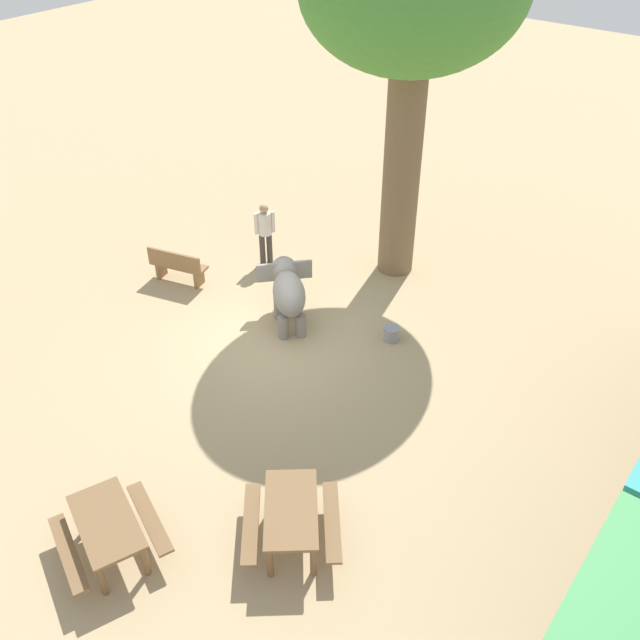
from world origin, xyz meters
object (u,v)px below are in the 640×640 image
object	(u,v)px
picnic_table_far	(291,516)
feed_bucket	(391,333)
person_handler	(265,229)
wooden_bench	(177,265)
elephant	(288,291)
picnic_table_near	(108,529)

from	to	relation	value
picnic_table_far	feed_bucket	world-z (taller)	picnic_table_far
person_handler	feed_bucket	world-z (taller)	person_handler
wooden_bench	feed_bucket	xyz separation A→B (m)	(-1.22, 5.27, -0.31)
elephant	wooden_bench	distance (m)	3.15
elephant	person_handler	distance (m)	2.58
picnic_table_near	person_handler	bearing A→B (deg)	-42.70
elephant	feed_bucket	distance (m)	2.41
wooden_bench	picnic_table_far	size ratio (longest dim) A/B	0.69
picnic_table_near	elephant	bearing A→B (deg)	-52.94
picnic_table_far	feed_bucket	distance (m)	5.49
person_handler	picnic_table_far	distance (m)	8.32
elephant	picnic_table_near	world-z (taller)	elephant
person_handler	picnic_table_near	size ratio (longest dim) A/B	0.83
person_handler	wooden_bench	world-z (taller)	person_handler
picnic_table_far	feed_bucket	size ratio (longest dim) A/B	5.83
feed_bucket	person_handler	bearing A→B (deg)	-99.98
elephant	feed_bucket	size ratio (longest dim) A/B	4.80
elephant	picnic_table_near	xyz separation A→B (m)	(6.26, 1.72, -0.23)
person_handler	picnic_table_near	distance (m)	8.69
elephant	person_handler	size ratio (longest dim) A/B	1.07
person_handler	picnic_table_far	bearing A→B (deg)	-8.00
person_handler	wooden_bench	xyz separation A→B (m)	(1.96, -1.07, -0.48)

